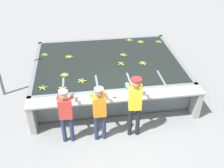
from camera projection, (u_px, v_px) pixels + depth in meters
The scene contains 19 objects.
ground_plane at pixel (118, 127), 7.30m from camera, with size 80.00×80.00×0.00m, color gray.
wash_tank at pixel (108, 73), 8.88m from camera, with size 4.79×3.57×0.91m.
work_ledge at pixel (117, 104), 7.12m from camera, with size 4.79×0.45×0.91m.
worker_0 at pixel (66, 111), 6.39m from camera, with size 0.42×0.72×1.58m.
worker_1 at pixel (99, 109), 6.44m from camera, with size 0.41×0.72×1.60m.
worker_2 at pixel (135, 101), 6.50m from camera, with size 0.45×0.74×1.77m.
banana_bunch_floating_0 at pixel (143, 63), 8.45m from camera, with size 0.28×0.27×0.08m.
banana_bunch_floating_1 at pixel (141, 42), 9.81m from camera, with size 0.28×0.28×0.08m.
banana_bunch_floating_2 at pixel (159, 42), 9.82m from camera, with size 0.24×0.24×0.08m.
banana_bunch_floating_3 at pixel (45, 55), 8.94m from camera, with size 0.28×0.28×0.08m.
banana_bunch_floating_4 at pixel (65, 75), 7.85m from camera, with size 0.28×0.28×0.08m.
banana_bunch_floating_5 at pixel (62, 89), 7.25m from camera, with size 0.27×0.28×0.08m.
banana_bunch_floating_6 at pixel (130, 40), 9.95m from camera, with size 0.27×0.27×0.08m.
banana_bunch_floating_7 at pixel (121, 64), 8.42m from camera, with size 0.25×0.25×0.08m.
banana_bunch_floating_8 at pixel (43, 88), 7.28m from camera, with size 0.28×0.27×0.08m.
banana_bunch_floating_9 at pixel (69, 57), 8.83m from camera, with size 0.28×0.28×0.08m.
banana_bunch_floating_10 at pixel (82, 81), 7.58m from camera, with size 0.27×0.28×0.08m.
banana_bunch_floating_11 at pixel (124, 55), 8.93m from camera, with size 0.27×0.28×0.08m.
knife_0 at pixel (117, 98), 6.90m from camera, with size 0.35×0.12×0.02m.
Camera 1 is at (-0.94, -5.33, 5.05)m, focal length 42.00 mm.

